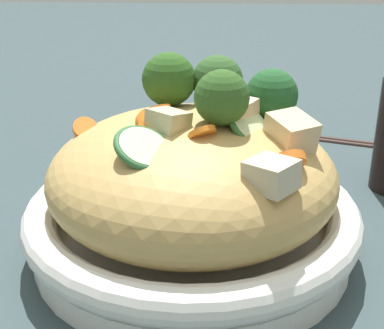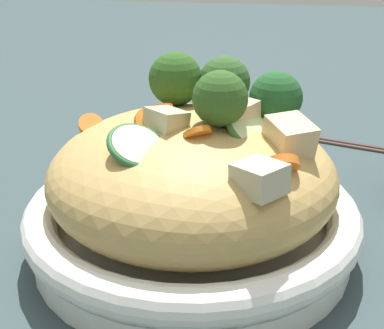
% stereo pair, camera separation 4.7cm
% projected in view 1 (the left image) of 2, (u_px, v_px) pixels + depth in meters
% --- Properties ---
extents(ground_plane, '(3.00, 3.00, 0.00)m').
position_uv_depth(ground_plane, '(192.00, 249.00, 0.50)').
color(ground_plane, '#314044').
extents(serving_bowl, '(0.29, 0.29, 0.05)m').
position_uv_depth(serving_bowl, '(192.00, 223.00, 0.49)').
color(serving_bowl, white).
rests_on(serving_bowl, ground_plane).
extents(noodle_heap, '(0.24, 0.24, 0.10)m').
position_uv_depth(noodle_heap, '(192.00, 175.00, 0.48)').
color(noodle_heap, tan).
rests_on(noodle_heap, serving_bowl).
extents(broccoli_florets, '(0.15, 0.13, 0.06)m').
position_uv_depth(broccoli_florets, '(216.00, 89.00, 0.48)').
color(broccoli_florets, '#A3C27B').
rests_on(broccoli_florets, serving_bowl).
extents(carrot_coins, '(0.19, 0.14, 0.04)m').
position_uv_depth(carrot_coins, '(190.00, 127.00, 0.46)').
color(carrot_coins, orange).
rests_on(carrot_coins, serving_bowl).
extents(zucchini_slices, '(0.13, 0.10, 0.03)m').
position_uv_depth(zucchini_slices, '(195.00, 137.00, 0.43)').
color(zucchini_slices, beige).
rests_on(zucchini_slices, serving_bowl).
extents(chicken_chunks, '(0.14, 0.12, 0.04)m').
position_uv_depth(chicken_chunks, '(251.00, 136.00, 0.43)').
color(chicken_chunks, '#CEB78F').
rests_on(chicken_chunks, serving_bowl).
extents(chopsticks_pair, '(0.22, 0.08, 0.01)m').
position_uv_depth(chopsticks_pair, '(290.00, 133.00, 0.76)').
color(chopsticks_pair, black).
rests_on(chopsticks_pair, ground_plane).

